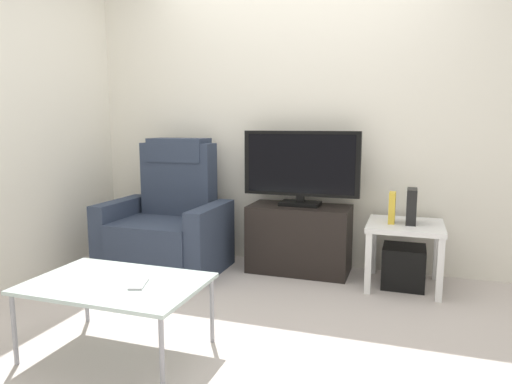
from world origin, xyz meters
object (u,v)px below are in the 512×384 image
(recliner_armchair, at_px, (168,223))
(book_upright, at_px, (392,208))
(subwoofer_box, at_px, (403,266))
(tv_stand, at_px, (299,238))
(cell_phone, at_px, (139,284))
(television, at_px, (301,166))
(game_console, at_px, (411,206))
(coffee_table, at_px, (116,286))
(side_table, at_px, (405,234))

(recliner_armchair, xyz_separation_m, book_upright, (1.80, 0.11, 0.22))
(subwoofer_box, bearing_deg, tv_stand, 173.15)
(tv_stand, relative_size, book_upright, 3.55)
(cell_phone, bearing_deg, tv_stand, 56.63)
(television, height_order, game_console, television)
(book_upright, height_order, game_console, game_console)
(tv_stand, height_order, coffee_table, tv_stand)
(game_console, distance_m, cell_phone, 2.04)
(recliner_armchair, height_order, coffee_table, recliner_armchair)
(side_table, height_order, coffee_table, side_table)
(recliner_armchair, xyz_separation_m, game_console, (1.93, 0.14, 0.24))
(side_table, height_order, book_upright, book_upright)
(television, distance_m, subwoofer_box, 1.09)
(recliner_armchair, height_order, subwoofer_box, recliner_armchair)
(coffee_table, height_order, cell_phone, cell_phone)
(television, xyz_separation_m, coffee_table, (-0.59, -1.66, -0.50))
(television, distance_m, cell_phone, 1.79)
(book_upright, bearing_deg, side_table, 11.31)
(side_table, xyz_separation_m, cell_phone, (-1.27, -1.55, -0.00))
(tv_stand, distance_m, side_table, 0.84)
(tv_stand, bearing_deg, side_table, -6.85)
(recliner_armchair, bearing_deg, subwoofer_box, -6.83)
(recliner_armchair, bearing_deg, side_table, -6.83)
(book_upright, bearing_deg, coffee_table, -130.70)
(television, xyz_separation_m, book_upright, (0.72, -0.14, -0.27))
(side_table, distance_m, cell_phone, 2.00)
(book_upright, bearing_deg, cell_phone, -127.38)
(tv_stand, bearing_deg, subwoofer_box, -6.85)
(tv_stand, relative_size, cell_phone, 5.42)
(cell_phone, bearing_deg, recliner_armchair, 95.70)
(subwoofer_box, bearing_deg, side_table, 45.00)
(tv_stand, height_order, television, television)
(recliner_armchair, relative_size, game_console, 4.21)
(subwoofer_box, distance_m, coffee_table, 2.10)
(subwoofer_box, height_order, game_console, game_console)
(tv_stand, relative_size, recliner_armchair, 0.75)
(game_console, distance_m, coffee_table, 2.13)
(tv_stand, bearing_deg, coffee_table, -109.70)
(television, height_order, side_table, television)
(side_table, xyz_separation_m, game_console, (0.03, 0.01, 0.21))
(subwoofer_box, xyz_separation_m, cell_phone, (-1.27, -1.55, 0.25))
(recliner_armchair, xyz_separation_m, cell_phone, (0.63, -1.42, 0.03))
(book_upright, relative_size, coffee_table, 0.25)
(coffee_table, distance_m, cell_phone, 0.14)
(book_upright, height_order, coffee_table, book_upright)
(coffee_table, bearing_deg, book_upright, 49.30)
(television, bearing_deg, coffee_table, -109.49)
(game_console, xyz_separation_m, coffee_table, (-1.44, -1.55, -0.24))
(tv_stand, relative_size, subwoofer_box, 2.67)
(television, bearing_deg, game_console, -7.15)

